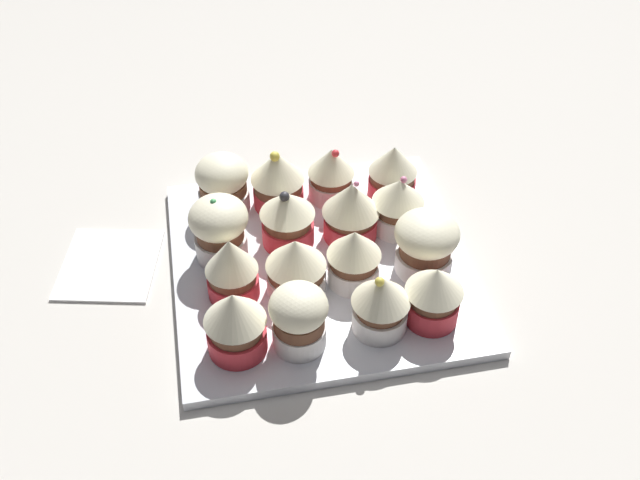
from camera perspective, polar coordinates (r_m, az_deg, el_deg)
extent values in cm
cube|color=beige|center=(83.70, 0.00, -2.82)|extent=(180.00, 180.00, 3.00)
cube|color=silver|center=(82.19, 0.00, -1.82)|extent=(31.62, 31.62, 1.20)
cylinder|color=#D1333D|center=(89.57, 5.44, 4.04)|extent=(5.59, 5.59, 2.32)
cylinder|color=brown|center=(88.48, 5.51, 4.91)|extent=(5.25, 5.25, 1.16)
cone|color=#F4EDC6|center=(87.06, 5.62, 6.09)|extent=(5.68, 5.68, 3.45)
cylinder|color=white|center=(88.86, 0.83, 3.96)|extent=(5.27, 5.27, 2.49)
cylinder|color=brown|center=(87.74, 0.84, 4.85)|extent=(4.84, 4.84, 1.05)
cone|color=#F4EDC6|center=(86.40, 0.86, 5.97)|extent=(5.41, 5.41, 3.28)
sphere|color=red|center=(85.12, 1.18, 6.58)|extent=(0.88, 0.88, 0.88)
cylinder|color=#D1333D|center=(87.95, -3.16, 3.32)|extent=(5.85, 5.85, 2.31)
cylinder|color=brown|center=(86.74, -3.21, 4.27)|extent=(5.61, 5.61, 1.48)
cone|color=#F4EDC6|center=(85.16, -3.28, 5.59)|extent=(6.19, 6.19, 3.59)
sphere|color=#EAD64C|center=(83.98, -3.45, 6.35)|extent=(1.15, 1.15, 1.15)
cylinder|color=white|center=(87.91, -7.25, 3.07)|extent=(5.86, 5.86, 2.57)
cylinder|color=brown|center=(86.67, -7.36, 4.04)|extent=(5.42, 5.42, 1.30)
ellipsoid|color=#F4EDC6|center=(85.48, -7.47, 5.03)|extent=(6.03, 6.03, 4.20)
cylinder|color=white|center=(85.06, 5.81, 1.55)|extent=(5.30, 5.30, 2.54)
cylinder|color=brown|center=(83.75, 5.90, 2.56)|extent=(4.80, 4.80, 1.43)
cone|color=#F4EDC6|center=(82.34, 6.01, 3.70)|extent=(5.81, 5.81, 2.92)
sphere|color=pink|center=(81.77, 6.36, 4.56)|extent=(0.77, 0.77, 0.77)
cylinder|color=#D1333D|center=(83.80, 2.31, 1.01)|extent=(5.96, 5.96, 2.53)
cylinder|color=brown|center=(82.62, 2.35, 1.91)|extent=(5.46, 5.46, 1.00)
cone|color=#F4EDC6|center=(81.05, 2.39, 3.17)|extent=(6.35, 6.35, 3.78)
sphere|color=pink|center=(80.12, 2.78, 4.27)|extent=(0.62, 0.62, 0.62)
cylinder|color=#D1333D|center=(83.04, -2.44, 0.57)|extent=(5.75, 5.75, 2.63)
cylinder|color=brown|center=(81.65, -2.48, 1.63)|extent=(5.16, 5.16, 1.50)
cone|color=#F4EDC6|center=(80.21, -2.52, 2.78)|extent=(6.03, 6.03, 2.83)
sphere|color=#333338|center=(79.17, -2.71, 3.31)|extent=(1.08, 1.08, 1.08)
cylinder|color=white|center=(82.07, -7.46, -0.43)|extent=(5.65, 5.65, 2.76)
cylinder|color=brown|center=(80.65, -7.59, 0.63)|extent=(5.11, 5.11, 1.40)
ellipsoid|color=#F4EDC6|center=(79.30, -7.72, 1.69)|extent=(6.32, 6.32, 4.35)
sphere|color=#4CB266|center=(78.07, -8.09, 2.87)|extent=(0.70, 0.70, 0.70)
cylinder|color=white|center=(80.88, 7.85, -1.51)|extent=(6.11, 6.11, 2.33)
cylinder|color=brown|center=(79.55, 7.98, -0.54)|extent=(5.47, 5.47, 1.48)
ellipsoid|color=#F4EDC6|center=(78.20, 8.12, 0.50)|extent=(6.79, 6.79, 4.11)
cylinder|color=white|center=(78.88, 2.54, -2.41)|extent=(5.43, 5.43, 2.47)
cylinder|color=brown|center=(77.53, 2.58, -1.45)|extent=(5.03, 5.03, 1.30)
cone|color=#F4EDC6|center=(75.98, 2.63, -0.27)|extent=(5.65, 5.65, 3.14)
cylinder|color=white|center=(78.00, -1.80, -3.14)|extent=(6.15, 6.15, 2.32)
cylinder|color=brown|center=(76.71, -1.82, -2.23)|extent=(5.86, 5.86, 1.25)
cone|color=#F4EDC6|center=(75.08, -1.86, -1.01)|extent=(6.25, 6.25, 3.35)
cylinder|color=#D1333D|center=(78.05, -6.57, -3.47)|extent=(5.34, 5.34, 2.29)
cylinder|color=brown|center=(76.76, -6.67, -2.56)|extent=(4.88, 4.88, 1.29)
cone|color=#F4EDC6|center=(74.90, -6.83, -1.18)|extent=(5.42, 5.42, 3.95)
cylinder|color=#D1333D|center=(75.99, 8.46, -5.19)|extent=(5.37, 5.37, 2.69)
cylinder|color=brown|center=(74.50, 8.61, -4.17)|extent=(4.86, 4.86, 1.33)
cone|color=#F4EDC6|center=(72.95, 8.79, -3.05)|extent=(5.77, 5.77, 2.93)
cylinder|color=white|center=(74.77, 4.53, -5.94)|extent=(5.45, 5.45, 2.44)
cylinder|color=brown|center=(73.35, 4.61, -4.98)|extent=(4.82, 4.82, 1.32)
cone|color=#F4EDC6|center=(71.67, 4.71, -3.78)|extent=(5.79, 5.79, 3.22)
sphere|color=#EAD64C|center=(70.34, 4.54, -3.17)|extent=(0.93, 0.93, 0.93)
cylinder|color=white|center=(73.22, -1.58, -7.16)|extent=(5.24, 5.24, 2.51)
cylinder|color=brown|center=(71.68, -1.61, -6.14)|extent=(4.94, 4.94, 1.51)
ellipsoid|color=#F4EDC6|center=(70.16, -1.64, -5.09)|extent=(5.66, 5.66, 4.16)
cylinder|color=#D1333D|center=(73.23, -6.28, -7.50)|extent=(5.77, 5.77, 2.52)
cylinder|color=brown|center=(71.66, -6.41, -6.47)|extent=(5.11, 5.11, 1.56)
cone|color=#F4EDC6|center=(69.74, -6.57, -5.13)|extent=(5.98, 5.98, 3.51)
cube|color=white|center=(85.82, -15.68, -1.73)|extent=(12.43, 13.01, 0.60)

